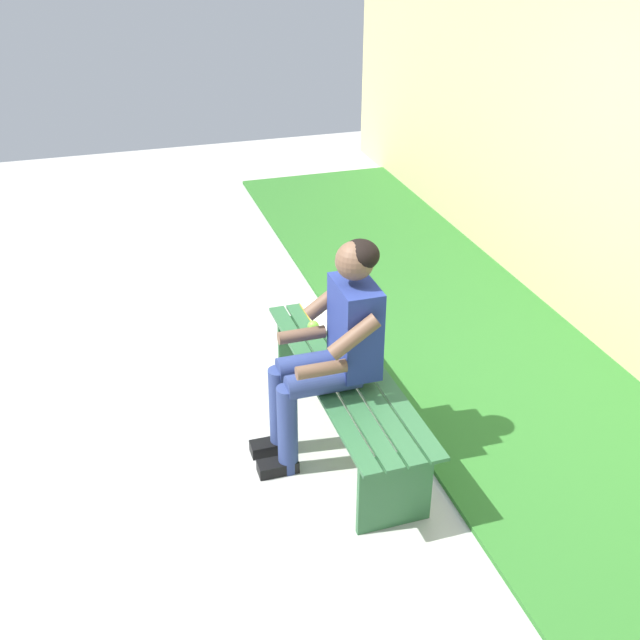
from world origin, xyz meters
The scene contains 6 objects.
ground_plane centered at (1.05, 1.00, -0.02)m, with size 10.00×7.00×0.04m, color #B2B2AD.
grass_strip centered at (0.00, -1.56, 0.01)m, with size 9.00×2.39×0.03m, color #2D6B28.
bench_near centered at (0.00, 0.00, 0.36)m, with size 1.69×0.46×0.47m.
person_seated centered at (-0.07, 0.10, 0.71)m, with size 0.50×0.69×1.28m.
apple centered at (0.47, 0.05, 0.51)m, with size 0.07×0.07×0.07m, color #72B738.
book_open centered at (0.62, -0.05, 0.48)m, with size 0.41×0.16×0.02m.
Camera 1 is at (-3.35, 1.19, 2.80)m, focal length 43.30 mm.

